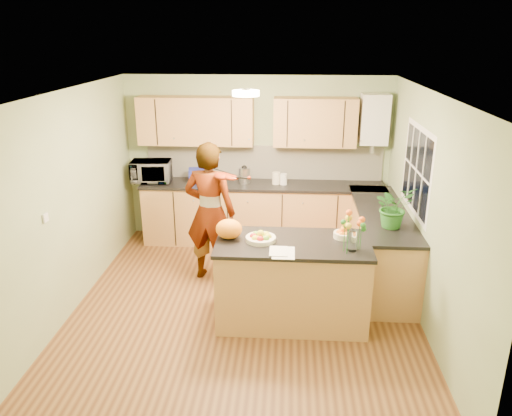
{
  "coord_description": "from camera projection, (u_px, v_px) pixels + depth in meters",
  "views": [
    {
      "loc": [
        0.48,
        -5.21,
        3.09
      ],
      "look_at": [
        0.1,
        0.5,
        1.07
      ],
      "focal_mm": 35.0,
      "sensor_mm": 36.0,
      "label": 1
    }
  ],
  "objects": [
    {
      "name": "floor",
      "position": [
        245.0,
        306.0,
        5.96
      ],
      "size": [
        4.5,
        4.5,
        0.0
      ],
      "primitive_type": "plane",
      "color": "#583219",
      "rests_on": "ground"
    },
    {
      "name": "ceiling",
      "position": [
        243.0,
        93.0,
        5.12
      ],
      "size": [
        4.0,
        4.5,
        0.02
      ],
      "primitive_type": "cube",
      "color": "white",
      "rests_on": "wall_back"
    },
    {
      "name": "wall_back",
      "position": [
        257.0,
        159.0,
        7.66
      ],
      "size": [
        4.0,
        0.02,
        2.5
      ],
      "primitive_type": "cube",
      "color": "gray",
      "rests_on": "floor"
    },
    {
      "name": "wall_front",
      "position": [
        215.0,
        316.0,
        3.43
      ],
      "size": [
        4.0,
        0.02,
        2.5
      ],
      "primitive_type": "cube",
      "color": "gray",
      "rests_on": "floor"
    },
    {
      "name": "wall_left",
      "position": [
        69.0,
        203.0,
        5.67
      ],
      "size": [
        0.02,
        4.5,
        2.5
      ],
      "primitive_type": "cube",
      "color": "gray",
      "rests_on": "floor"
    },
    {
      "name": "wall_right",
      "position": [
        427.0,
        211.0,
        5.41
      ],
      "size": [
        0.02,
        4.5,
        2.5
      ],
      "primitive_type": "cube",
      "color": "gray",
      "rests_on": "floor"
    },
    {
      "name": "back_counter",
      "position": [
        263.0,
        213.0,
        7.63
      ],
      "size": [
        3.64,
        0.62,
        0.94
      ],
      "color": "#B88949",
      "rests_on": "floor"
    },
    {
      "name": "right_counter",
      "position": [
        380.0,
        245.0,
        6.49
      ],
      "size": [
        0.62,
        2.24,
        0.94
      ],
      "color": "#B88949",
      "rests_on": "floor"
    },
    {
      "name": "splashback",
      "position": [
        264.0,
        162.0,
        7.65
      ],
      "size": [
        3.6,
        0.02,
        0.52
      ],
      "primitive_type": "cube",
      "color": "white",
      "rests_on": "back_counter"
    },
    {
      "name": "upper_cabinets",
      "position": [
        245.0,
        121.0,
        7.31
      ],
      "size": [
        3.2,
        0.34,
        0.7
      ],
      "color": "#B88949",
      "rests_on": "wall_back"
    },
    {
      "name": "boiler",
      "position": [
        374.0,
        119.0,
        7.18
      ],
      "size": [
        0.4,
        0.3,
        0.86
      ],
      "color": "white",
      "rests_on": "wall_back"
    },
    {
      "name": "window_right",
      "position": [
        417.0,
        170.0,
        5.88
      ],
      "size": [
        0.01,
        1.3,
        1.05
      ],
      "color": "white",
      "rests_on": "wall_right"
    },
    {
      "name": "light_switch",
      "position": [
        45.0,
        218.0,
        5.09
      ],
      "size": [
        0.02,
        0.09,
        0.09
      ],
      "primitive_type": "cube",
      "color": "white",
      "rests_on": "wall_left"
    },
    {
      "name": "ceiling_lamp",
      "position": [
        246.0,
        93.0,
        5.42
      ],
      "size": [
        0.3,
        0.3,
        0.07
      ],
      "color": "#FFEABF",
      "rests_on": "ceiling"
    },
    {
      "name": "peninsula_island",
      "position": [
        292.0,
        281.0,
        5.53
      ],
      "size": [
        1.67,
        0.85,
        0.96
      ],
      "color": "#B88949",
      "rests_on": "floor"
    },
    {
      "name": "fruit_dish",
      "position": [
        261.0,
        237.0,
        5.38
      ],
      "size": [
        0.33,
        0.33,
        0.11
      ],
      "color": "beige",
      "rests_on": "peninsula_island"
    },
    {
      "name": "orange_bowl",
      "position": [
        343.0,
        233.0,
        5.46
      ],
      "size": [
        0.22,
        0.22,
        0.13
      ],
      "color": "beige",
      "rests_on": "peninsula_island"
    },
    {
      "name": "flower_vase",
      "position": [
        353.0,
        221.0,
        5.05
      ],
      "size": [
        0.27,
        0.27,
        0.49
      ],
      "rotation": [
        0.0,
        0.0,
        0.39
      ],
      "color": "silver",
      "rests_on": "peninsula_island"
    },
    {
      "name": "orange_bag",
      "position": [
        229.0,
        229.0,
        5.42
      ],
      "size": [
        0.31,
        0.27,
        0.22
      ],
      "primitive_type": "ellipsoid",
      "rotation": [
        0.0,
        0.0,
        0.1
      ],
      "color": "orange",
      "rests_on": "peninsula_island"
    },
    {
      "name": "papers",
      "position": [
        283.0,
        253.0,
        5.09
      ],
      "size": [
        0.23,
        0.31,
        0.01
      ],
      "primitive_type": "cube",
      "color": "white",
      "rests_on": "peninsula_island"
    },
    {
      "name": "violinist",
      "position": [
        210.0,
        212.0,
        6.35
      ],
      "size": [
        0.74,
        0.56,
        1.83
      ],
      "primitive_type": "imported",
      "rotation": [
        0.0,
        0.0,
        2.94
      ],
      "color": "tan",
      "rests_on": "floor"
    },
    {
      "name": "violin",
      "position": [
        222.0,
        176.0,
        5.95
      ],
      "size": [
        0.6,
        0.52,
        0.15
      ],
      "primitive_type": null,
      "rotation": [
        0.17,
        0.0,
        -0.61
      ],
      "color": "#4C1004",
      "rests_on": "violinist"
    },
    {
      "name": "microwave",
      "position": [
        151.0,
        171.0,
        7.53
      ],
      "size": [
        0.61,
        0.44,
        0.32
      ],
      "primitive_type": "imported",
      "rotation": [
        0.0,
        0.0,
        0.09
      ],
      "color": "white",
      "rests_on": "back_counter"
    },
    {
      "name": "blue_box",
      "position": [
        198.0,
        176.0,
        7.5
      ],
      "size": [
        0.3,
        0.24,
        0.21
      ],
      "primitive_type": "cube",
      "rotation": [
        0.0,
        0.0,
        0.17
      ],
      "color": "navy",
      "rests_on": "back_counter"
    },
    {
      "name": "kettle",
      "position": [
        244.0,
        175.0,
        7.47
      ],
      "size": [
        0.17,
        0.17,
        0.32
      ],
      "rotation": [
        0.0,
        0.0,
        -0.22
      ],
      "color": "#B3B3B8",
      "rests_on": "back_counter"
    },
    {
      "name": "jar_cream",
      "position": [
        276.0,
        178.0,
        7.43
      ],
      "size": [
        0.14,
        0.14,
        0.18
      ],
      "primitive_type": "cylinder",
      "rotation": [
        0.0,
        0.0,
        -0.25
      ],
      "color": "beige",
      "rests_on": "back_counter"
    },
    {
      "name": "jar_white",
      "position": [
        284.0,
        179.0,
        7.41
      ],
      "size": [
        0.14,
        0.14,
        0.16
      ],
      "primitive_type": "cylinder",
      "rotation": [
        0.0,
        0.0,
        -0.37
      ],
      "color": "white",
      "rests_on": "back_counter"
    },
    {
      "name": "potted_plant",
      "position": [
        394.0,
        207.0,
        5.74
      ],
      "size": [
        0.57,
        0.54,
        0.5
      ],
      "primitive_type": "imported",
      "rotation": [
        0.0,
        0.0,
        0.43
      ],
      "color": "#296D24",
      "rests_on": "right_counter"
    }
  ]
}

